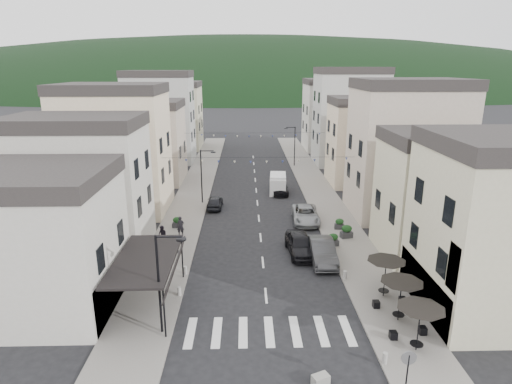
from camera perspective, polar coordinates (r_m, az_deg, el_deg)
ground at (r=24.14m, az=2.06°, el=-20.79°), size 700.00×700.00×0.00m
sidewalk_left at (r=53.57m, az=-8.04°, el=0.52°), size 4.00×76.00×0.12m
sidewalk_right at (r=53.93m, az=8.00°, el=0.63°), size 4.00×76.00×0.12m
hill_backdrop at (r=319.52m, az=-1.25°, el=13.81°), size 640.00×360.00×70.00m
boutique_building at (r=29.98m, az=-29.82°, el=-6.57°), size 12.00×8.00×8.00m
bistro_building at (r=29.65m, az=30.98°, el=-4.91°), size 10.00×8.00×10.00m
boutique_awning at (r=27.43m, az=-14.01°, el=-8.85°), size 3.77×7.50×3.28m
buildings_row_left at (r=59.06m, az=-14.48°, el=7.67°), size 10.20×54.16×14.00m
buildings_row_right at (r=58.56m, az=14.35°, el=7.80°), size 10.20×54.16×14.50m
cafe_terrace at (r=26.72m, az=18.82°, el=-11.79°), size 2.50×8.10×2.53m
streetlamp_left_near at (r=24.25m, az=-12.26°, el=-10.69°), size 1.70×0.56×6.00m
streetlamp_left_far at (r=46.70m, az=-6.98°, el=2.81°), size 1.70×0.56×6.00m
streetlamp_right_far at (r=64.51m, az=4.94°, el=6.65°), size 1.70×0.56×6.00m
traffic_sign at (r=21.38m, az=19.61°, el=-21.03°), size 0.70×0.07×2.70m
bollards at (r=28.50m, az=1.39°, el=-13.41°), size 11.66×10.26×0.60m
bunting_near at (r=42.16m, az=0.35°, el=4.18°), size 19.00×0.28×0.62m
bunting_far at (r=57.89m, az=-0.15°, el=7.55°), size 19.00×0.28×0.62m
parked_car_a at (r=34.82m, az=5.91°, el=-6.93°), size 2.38×5.11×1.69m
parked_car_b at (r=33.77m, az=8.82°, el=-7.80°), size 1.85×5.16×1.69m
parked_car_c at (r=41.88m, az=6.61°, el=-2.99°), size 2.71×5.49×1.50m
parked_car_d at (r=50.95m, az=3.22°, el=0.51°), size 1.82×4.46×1.29m
parked_car_e at (r=45.83m, az=-5.51°, el=-1.35°), size 1.68×3.95×1.33m
delivery_van at (r=51.52m, az=2.93°, el=1.24°), size 2.24×4.87×2.27m
pedestrian_a at (r=38.42m, az=-10.02°, el=-4.54°), size 0.66×0.44×1.79m
pedestrian_b at (r=36.91m, az=-12.37°, el=-5.67°), size 1.03×1.00×1.67m
concrete_block_a at (r=22.45m, az=8.61°, el=-23.52°), size 0.93×0.78×0.50m
planter_la at (r=35.28m, az=-11.28°, el=-7.09°), size 1.23×0.99×1.21m
planter_lb at (r=40.60m, az=-10.45°, el=-4.00°), size 0.94×0.56×1.02m
planter_ra at (r=36.59m, az=10.23°, el=-6.28°), size 1.01×0.65×1.06m
planter_rb at (r=38.44m, az=11.98°, el=-5.16°), size 1.15×0.80×1.16m
planter_rc at (r=40.32m, az=11.06°, el=-4.19°), size 0.94×0.59×1.00m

